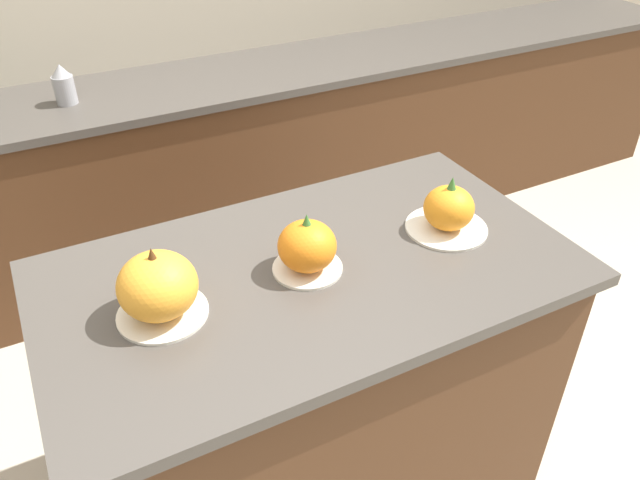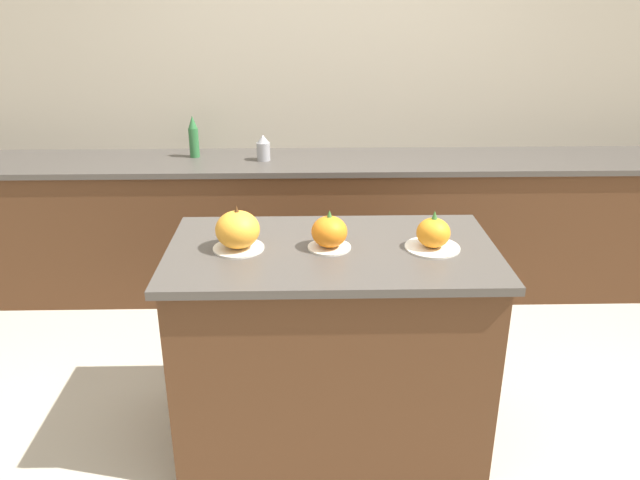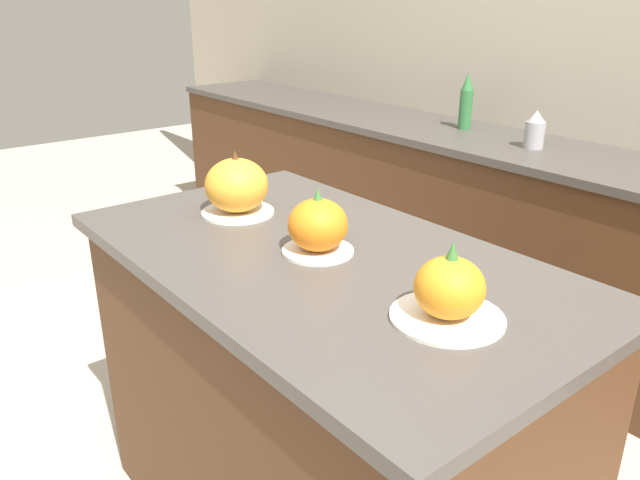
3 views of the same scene
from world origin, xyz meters
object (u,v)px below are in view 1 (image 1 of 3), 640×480
Objects in this scene: pumpkin_cake_right at (448,211)px; bottle_short at (64,85)px; pumpkin_cake_left at (159,289)px; pumpkin_cake_center at (308,248)px.

pumpkin_cake_right reaches higher than bottle_short.
pumpkin_cake_center is at bearing 0.39° from pumpkin_cake_left.
pumpkin_cake_right is (0.43, -0.01, -0.01)m from pumpkin_cake_center.
pumpkin_cake_right is at bearing -0.57° from pumpkin_cake_left.
bottle_short is at bearing 103.76° from pumpkin_cake_center.
pumpkin_cake_center is at bearing 178.58° from pumpkin_cake_right.
pumpkin_cake_center is (0.38, 0.00, -0.01)m from pumpkin_cake_left.
pumpkin_cake_left reaches higher than bottle_short.
pumpkin_cake_left is 1.31× the size of bottle_short.
bottle_short is (-0.79, 1.49, -0.00)m from pumpkin_cake_right.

